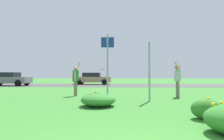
% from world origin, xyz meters
% --- Properties ---
extents(ground_plane, '(120.00, 120.00, 0.00)m').
position_xyz_m(ground_plane, '(0.00, 10.09, 0.00)').
color(ground_plane, '#387A2D').
extents(highway_strip, '(120.00, 7.60, 0.01)m').
position_xyz_m(highway_strip, '(0.00, 20.18, 0.00)').
color(highway_strip, '#424244').
rests_on(highway_strip, ground).
extents(highway_center_stripe, '(120.00, 0.16, 0.00)m').
position_xyz_m(highway_center_stripe, '(0.00, 20.18, 0.01)').
color(highway_center_stripe, yellow).
rests_on(highway_center_stripe, ground).
extents(daylily_clump_front_center, '(1.26, 1.38, 0.49)m').
position_xyz_m(daylily_clump_front_center, '(-1.10, 5.12, 0.23)').
color(daylily_clump_front_center, '#337F2D').
rests_on(daylily_clump_front_center, ground).
extents(daylily_clump_mid_center, '(0.75, 0.64, 0.55)m').
position_xyz_m(daylily_clump_mid_center, '(1.91, 3.19, 0.26)').
color(daylily_clump_mid_center, '#2D7526').
rests_on(daylily_clump_mid_center, ground).
extents(sign_post_near_path, '(0.56, 0.10, 2.90)m').
position_xyz_m(sign_post_near_path, '(-0.87, 6.41, 1.74)').
color(sign_post_near_path, '#93969B').
rests_on(sign_post_near_path, ground).
extents(sign_post_by_roadside, '(0.07, 0.10, 2.58)m').
position_xyz_m(sign_post_by_roadside, '(0.94, 6.56, 1.29)').
color(sign_post_by_roadside, '#93969B').
rests_on(sign_post_by_roadside, ground).
extents(person_thrower_green_shirt, '(0.40, 0.49, 1.86)m').
position_xyz_m(person_thrower_green_shirt, '(-2.77, 8.51, 0.96)').
color(person_thrower_green_shirt, '#287038').
rests_on(person_thrower_green_shirt, ground).
extents(person_catcher_red_cap_gray_shirt, '(0.40, 0.49, 1.85)m').
position_xyz_m(person_catcher_red_cap_gray_shirt, '(2.64, 8.39, 0.98)').
color(person_catcher_red_cap_gray_shirt, '#B2B2B7').
rests_on(person_catcher_red_cap_gray_shirt, ground).
extents(frisbee_red, '(0.28, 0.28, 0.10)m').
position_xyz_m(frisbee_red, '(-1.31, 8.54, 1.46)').
color(frisbee_red, red).
extents(car_gray_leftmost, '(4.50, 2.00, 1.45)m').
position_xyz_m(car_gray_leftmost, '(-12.60, 18.47, 0.74)').
color(car_gray_leftmost, slate).
rests_on(car_gray_leftmost, ground).
extents(car_tan_center_left, '(4.50, 2.00, 1.45)m').
position_xyz_m(car_tan_center_left, '(-3.95, 21.89, 0.74)').
color(car_tan_center_left, '#937F60').
rests_on(car_tan_center_left, ground).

